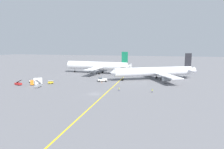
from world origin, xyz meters
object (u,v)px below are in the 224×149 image
(ground_crew_marshaller_foreground, at_px, (152,91))
(pushback_tug, at_px, (102,79))
(gse_baggage_cart_trailing, at_px, (51,82))
(gse_stair_truck_yellow, at_px, (38,85))
(gse_catering_truck_tall, at_px, (37,81))
(gse_gpu_cart_small, at_px, (31,81))
(ground_crew_ramp_agent_by_cones, at_px, (119,89))
(gse_belt_loader_portside, at_px, (18,84))
(airliner_at_gate_left, at_px, (97,66))
(airliner_being_pushed, at_px, (155,72))
(traffic_cone_nose_right, at_px, (102,83))

(ground_crew_marshaller_foreground, bearing_deg, pushback_tug, 145.67)
(gse_baggage_cart_trailing, bearing_deg, gse_stair_truck_yellow, -99.26)
(gse_stair_truck_yellow, distance_m, gse_catering_truck_tall, 6.69)
(gse_baggage_cart_trailing, bearing_deg, pushback_tug, 26.83)
(gse_catering_truck_tall, xyz_separation_m, gse_baggage_cart_trailing, (5.85, 3.96, -0.90))
(gse_gpu_cart_small, height_order, ground_crew_ramp_agent_by_cones, gse_gpu_cart_small)
(gse_belt_loader_portside, bearing_deg, airliner_at_gate_left, 61.01)
(airliner_being_pushed, bearing_deg, gse_catering_truck_tall, -153.09)
(ground_crew_marshaller_foreground, xyz_separation_m, traffic_cone_nose_right, (-27.64, 15.32, -0.62))
(pushback_tug, bearing_deg, gse_baggage_cart_trailing, -153.17)
(gse_gpu_cart_small, height_order, traffic_cone_nose_right, gse_gpu_cart_small)
(pushback_tug, xyz_separation_m, gse_baggage_cart_trailing, (-25.10, -12.70, -0.32))
(ground_crew_ramp_agent_by_cones, bearing_deg, gse_catering_truck_tall, 175.56)
(gse_catering_truck_tall, distance_m, traffic_cone_nose_right, 34.33)
(pushback_tug, height_order, gse_baggage_cart_trailing, pushback_tug)
(gse_belt_loader_portside, distance_m, gse_catering_truck_tall, 9.28)
(pushback_tug, relative_size, gse_gpu_cart_small, 3.15)
(gse_baggage_cart_trailing, bearing_deg, gse_belt_loader_portside, -153.78)
(gse_baggage_cart_trailing, distance_m, traffic_cone_nose_right, 27.46)
(gse_catering_truck_tall, bearing_deg, ground_crew_ramp_agent_by_cones, -4.44)
(pushback_tug, height_order, ground_crew_marshaller_foreground, pushback_tug)
(ground_crew_ramp_agent_by_cones, bearing_deg, gse_gpu_cart_small, 171.35)
(airliner_being_pushed, relative_size, gse_belt_loader_portside, 10.06)
(gse_belt_loader_portside, relative_size, gse_stair_truck_yellow, 1.04)
(gse_baggage_cart_trailing, height_order, ground_crew_ramp_agent_by_cones, ground_crew_ramp_agent_by_cones)
(gse_belt_loader_portside, bearing_deg, gse_baggage_cart_trailing, 26.22)
(airliner_being_pushed, xyz_separation_m, gse_belt_loader_portside, (-68.72, -33.67, -4.04))
(airliner_being_pushed, distance_m, traffic_cone_nose_right, 33.71)
(ground_crew_marshaller_foreground, distance_m, traffic_cone_nose_right, 31.61)
(airliner_at_gate_left, height_order, gse_baggage_cart_trailing, airliner_at_gate_left)
(gse_catering_truck_tall, bearing_deg, gse_stair_truck_yellow, -48.67)
(traffic_cone_nose_right, bearing_deg, gse_catering_truck_tall, -158.80)
(gse_stair_truck_yellow, height_order, traffic_cone_nose_right, gse_stair_truck_yellow)
(traffic_cone_nose_right, bearing_deg, gse_gpu_cart_small, -168.30)
(pushback_tug, height_order, gse_belt_loader_portside, gse_belt_loader_portside)
(airliner_at_gate_left, relative_size, pushback_tug, 6.24)
(gse_stair_truck_yellow, relative_size, ground_crew_marshaller_foreground, 2.81)
(gse_stair_truck_yellow, relative_size, ground_crew_ramp_agent_by_cones, 2.79)
(gse_gpu_cart_small, bearing_deg, airliner_at_gate_left, 58.64)
(airliner_being_pushed, distance_m, ground_crew_marshaller_foreground, 33.64)
(airliner_at_gate_left, distance_m, gse_gpu_cart_small, 48.74)
(ground_crew_ramp_agent_by_cones, relative_size, traffic_cone_nose_right, 2.90)
(airliner_at_gate_left, bearing_deg, gse_gpu_cart_small, -121.36)
(airliner_at_gate_left, xyz_separation_m, gse_catering_truck_tall, (-18.47, -45.79, -3.94))
(airliner_at_gate_left, xyz_separation_m, gse_belt_loader_portside, (-27.13, -48.97, -4.87))
(airliner_being_pushed, relative_size, ground_crew_ramp_agent_by_cones, 29.27)
(gse_stair_truck_yellow, bearing_deg, pushback_tug, 39.18)
(ground_crew_ramp_agent_by_cones, bearing_deg, gse_baggage_cart_trailing, 169.21)
(pushback_tug, relative_size, gse_belt_loader_portside, 1.63)
(gse_belt_loader_portside, xyz_separation_m, traffic_cone_nose_right, (40.64, 15.59, -0.55))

